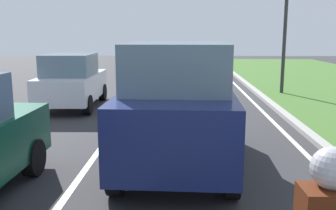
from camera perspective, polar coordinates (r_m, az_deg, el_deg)
ground_plane at (r=12.02m, az=-2.88°, el=-0.95°), size 60.00×60.00×0.00m
lane_line_center at (r=12.10m, az=-6.18°, el=-0.91°), size 0.12×32.00×0.01m
lane_line_right_edge at (r=12.24m, az=14.17°, el=-1.05°), size 0.12×32.00×0.01m
curb_right at (r=12.34m, az=16.45°, el=-0.79°), size 0.24×48.00×0.12m
car_suv_ahead at (r=7.03m, az=1.50°, el=0.31°), size 2.08×4.55×2.28m
car_hatchback_far at (r=12.93m, az=-14.25°, el=3.52°), size 1.82×3.75×1.78m
traffic_light_near_right at (r=15.82m, az=17.53°, el=14.58°), size 0.32×0.50×5.29m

